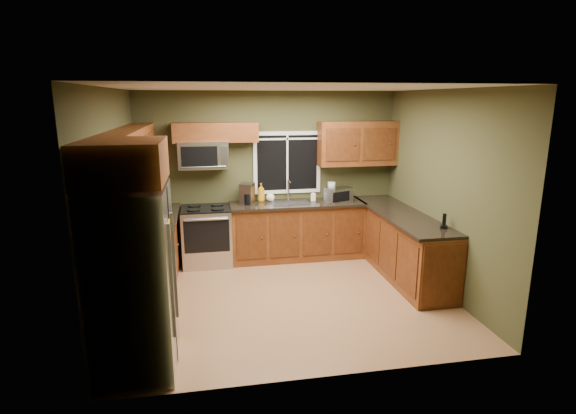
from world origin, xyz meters
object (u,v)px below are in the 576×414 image
object	(u,v)px
paper_towel_roll	(331,191)
soap_bottle_c	(270,196)
range	(207,235)
toaster_oven	(339,195)
soap_bottle_b	(313,195)
cordless_phone	(444,224)
refrigerator	(133,281)
soap_bottle_a	(261,192)
microwave	(203,155)
kettle	(248,194)
coffee_maker	(247,194)

from	to	relation	value
paper_towel_roll	soap_bottle_c	distance (m)	1.02
range	toaster_oven	bearing A→B (deg)	-1.80
soap_bottle_b	soap_bottle_c	xyz separation A→B (m)	(-0.70, 0.09, 0.00)
paper_towel_roll	cordless_phone	size ratio (longest dim) A/B	1.64
refrigerator	soap_bottle_a	world-z (taller)	refrigerator
refrigerator	microwave	size ratio (longest dim) A/B	2.37
soap_bottle_c	paper_towel_roll	bearing A→B (deg)	-3.35
kettle	soap_bottle_c	bearing A→B (deg)	3.91
soap_bottle_a	microwave	bearing A→B (deg)	-174.84
refrigerator	range	distance (m)	2.89
microwave	soap_bottle_c	xyz separation A→B (m)	(1.05, 0.07, -0.70)
refrigerator	cordless_phone	distance (m)	3.85
refrigerator	coffee_maker	size ratio (longest dim) A/B	5.50
microwave	paper_towel_roll	world-z (taller)	microwave
range	soap_bottle_c	world-z (taller)	soap_bottle_c
toaster_oven	range	bearing A→B (deg)	178.20
kettle	cordless_phone	bearing A→B (deg)	-39.82
refrigerator	paper_towel_roll	size ratio (longest dim) A/B	5.59
coffee_maker	soap_bottle_b	world-z (taller)	coffee_maker
soap_bottle_b	cordless_phone	world-z (taller)	cordless_phone
soap_bottle_c	soap_bottle_a	bearing A→B (deg)	175.66
range	coffee_maker	size ratio (longest dim) A/B	2.86
kettle	soap_bottle_c	world-z (taller)	kettle
paper_towel_roll	coffee_maker	bearing A→B (deg)	-177.53
refrigerator	toaster_oven	world-z (taller)	refrigerator
refrigerator	soap_bottle_a	xyz separation A→B (m)	(1.59, 2.99, 0.19)
kettle	paper_towel_roll	xyz separation A→B (m)	(1.39, -0.03, 0.02)
coffee_maker	kettle	bearing A→B (deg)	80.88
refrigerator	paper_towel_roll	bearing A→B (deg)	46.62
kettle	cordless_phone	distance (m)	3.07
microwave	kettle	size ratio (longest dim) A/B	2.70
toaster_oven	soap_bottle_a	bearing A→B (deg)	166.97
coffee_maker	microwave	bearing A→B (deg)	175.64
range	soap_bottle_c	distance (m)	1.21
refrigerator	kettle	xyz separation A→B (m)	(1.36, 2.95, 0.17)
soap_bottle_c	soap_bottle_b	bearing A→B (deg)	-7.70
coffee_maker	kettle	distance (m)	0.10
paper_towel_roll	soap_bottle_b	world-z (taller)	paper_towel_roll
refrigerator	paper_towel_roll	distance (m)	4.02
microwave	coffee_maker	bearing A→B (deg)	-4.36
range	paper_towel_roll	bearing A→B (deg)	4.05
soap_bottle_a	cordless_phone	xyz separation A→B (m)	(2.13, -2.00, -0.09)
range	refrigerator	bearing A→B (deg)	-103.97
kettle	soap_bottle_a	bearing A→B (deg)	9.36
coffee_maker	soap_bottle_a	world-z (taller)	coffee_maker
coffee_maker	soap_bottle_b	size ratio (longest dim) A/B	1.91
cordless_phone	toaster_oven	bearing A→B (deg)	117.72
microwave	soap_bottle_b	size ratio (longest dim) A/B	4.44
microwave	toaster_oven	world-z (taller)	microwave
kettle	range	bearing A→B (deg)	-165.05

